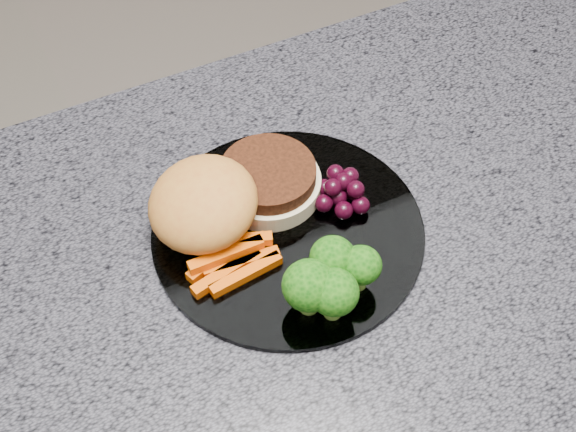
% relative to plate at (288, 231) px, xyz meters
% --- Properties ---
extents(countertop, '(1.20, 0.60, 0.04)m').
position_rel_plate_xyz_m(countertop, '(-0.04, -0.04, -0.02)').
color(countertop, '#484751').
rests_on(countertop, island_cabinet).
extents(plate, '(0.26, 0.26, 0.01)m').
position_rel_plate_xyz_m(plate, '(0.00, 0.00, 0.00)').
color(plate, white).
rests_on(plate, countertop).
extents(burger, '(0.20, 0.14, 0.06)m').
position_rel_plate_xyz_m(burger, '(-0.04, 0.04, 0.03)').
color(burger, beige).
rests_on(burger, plate).
extents(carrot_sticks, '(0.09, 0.06, 0.02)m').
position_rel_plate_xyz_m(carrot_sticks, '(-0.06, -0.01, 0.01)').
color(carrot_sticks, '#D74F03').
rests_on(carrot_sticks, plate).
extents(broccoli, '(0.09, 0.08, 0.06)m').
position_rel_plate_xyz_m(broccoli, '(-0.00, -0.09, 0.04)').
color(broccoli, olive).
rests_on(broccoli, plate).
extents(grape_bunch, '(0.05, 0.05, 0.03)m').
position_rel_plate_xyz_m(grape_bunch, '(0.06, 0.01, 0.02)').
color(grape_bunch, black).
rests_on(grape_bunch, plate).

